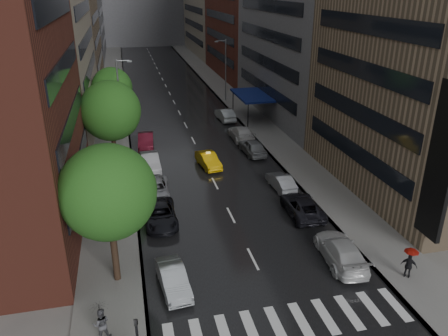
{
  "coord_description": "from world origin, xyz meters",
  "views": [
    {
      "loc": [
        -7.22,
        -18.84,
        16.53
      ],
      "look_at": [
        0.0,
        12.38,
        3.0
      ],
      "focal_mm": 35.0,
      "sensor_mm": 36.0,
      "label": 1
    }
  ],
  "objects": [
    {
      "name": "ground",
      "position": [
        0.0,
        0.0,
        0.0
      ],
      "size": [
        220.0,
        220.0,
        0.0
      ],
      "primitive_type": "plane",
      "color": "gray",
      "rests_on": "ground"
    },
    {
      "name": "road",
      "position": [
        0.0,
        50.0,
        0.01
      ],
      "size": [
        14.0,
        140.0,
        0.01
      ],
      "primitive_type": "cube",
      "color": "black",
      "rests_on": "ground"
    },
    {
      "name": "sidewalk_left",
      "position": [
        -9.0,
        50.0,
        0.07
      ],
      "size": [
        4.0,
        140.0,
        0.15
      ],
      "primitive_type": "cube",
      "color": "gray",
      "rests_on": "ground"
    },
    {
      "name": "sidewalk_right",
      "position": [
        9.0,
        50.0,
        0.07
      ],
      "size": [
        4.0,
        140.0,
        0.15
      ],
      "primitive_type": "cube",
      "color": "gray",
      "rests_on": "ground"
    },
    {
      "name": "crosswalk",
      "position": [
        0.2,
        -2.0,
        0.01
      ],
      "size": [
        13.15,
        2.8,
        0.01
      ],
      "color": "silver",
      "rests_on": "ground"
    },
    {
      "name": "tree_near",
      "position": [
        -8.6,
        3.69,
        5.93
      ],
      "size": [
        5.44,
        5.44,
        8.67
      ],
      "color": "#382619",
      "rests_on": "ground"
    },
    {
      "name": "tree_mid",
      "position": [
        -8.6,
        20.76,
        5.98
      ],
      "size": [
        5.48,
        5.48,
        8.74
      ],
      "color": "#382619",
      "rests_on": "ground"
    },
    {
      "name": "tree_far",
      "position": [
        -8.6,
        34.21,
        5.19
      ],
      "size": [
        4.77,
        4.77,
        7.6
      ],
      "color": "#382619",
      "rests_on": "ground"
    },
    {
      "name": "taxi",
      "position": [
        0.18,
        19.97,
        0.7
      ],
      "size": [
        2.09,
        4.41,
        1.4
      ],
      "primitive_type": "imported",
      "rotation": [
        0.0,
        0.0,
        0.15
      ],
      "color": "#E8AE0C",
      "rests_on": "ground"
    },
    {
      "name": "parked_cars_left",
      "position": [
        -5.4,
        15.14,
        0.72
      ],
      "size": [
        2.49,
        29.3,
        1.55
      ],
      "color": "#A2A7AB",
      "rests_on": "ground"
    },
    {
      "name": "parked_cars_right",
      "position": [
        5.4,
        17.52,
        0.77
      ],
      "size": [
        2.71,
        37.78,
        1.6
      ],
      "color": "silver",
      "rests_on": "ground"
    },
    {
      "name": "ped_black_umbrella",
      "position": [
        -9.34,
        -1.05,
        1.38
      ],
      "size": [
        0.96,
        0.98,
        2.09
      ],
      "color": "#49494E",
      "rests_on": "sidewalk_left"
    },
    {
      "name": "ped_red_umbrella",
      "position": [
        8.51,
        -0.09,
        1.33
      ],
      "size": [
        0.95,
        0.92,
        2.01
      ],
      "color": "black",
      "rests_on": "sidewalk_right"
    },
    {
      "name": "street_lamp_left",
      "position": [
        -7.72,
        30.0,
        4.89
      ],
      "size": [
        1.74,
        0.22,
        9.0
      ],
      "color": "gray",
      "rests_on": "sidewalk_left"
    },
    {
      "name": "street_lamp_right",
      "position": [
        7.72,
        45.0,
        4.89
      ],
      "size": [
        1.74,
        0.22,
        9.0
      ],
      "color": "gray",
      "rests_on": "sidewalk_right"
    },
    {
      "name": "awning",
      "position": [
        8.98,
        35.0,
        3.13
      ],
      "size": [
        4.0,
        8.0,
        3.12
      ],
      "color": "navy",
      "rests_on": "sidewalk_right"
    }
  ]
}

